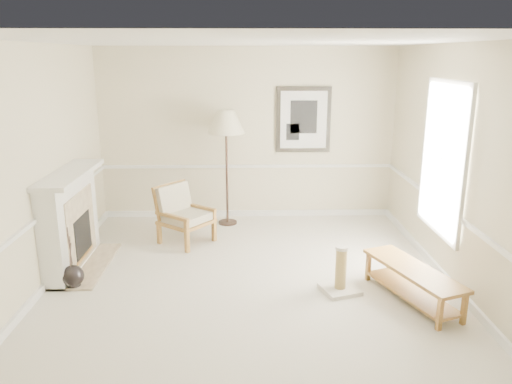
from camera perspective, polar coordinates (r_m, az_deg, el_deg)
ground at (r=6.32m, az=-0.81°, el=-10.47°), size 5.50×5.50×0.00m
room at (r=5.83m, az=0.47°, el=6.62°), size 5.04×5.54×2.92m
fireplace at (r=7.02m, az=-20.41°, el=-3.14°), size 0.64×1.64×1.31m
floor_vase at (r=6.56m, az=-20.20°, el=-9.07°), size 0.27×0.27×0.79m
armchair at (r=7.63m, az=-8.53°, el=-2.20°), size 0.96×0.95×0.88m
floor_lamp at (r=8.09m, az=-3.44°, el=7.67°), size 0.63×0.63×1.92m
bench at (r=6.09m, az=17.46°, el=-9.45°), size 0.89×1.47×0.40m
scratching_post at (r=6.14m, az=9.63°, el=-9.61°), size 0.52×0.52×0.58m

